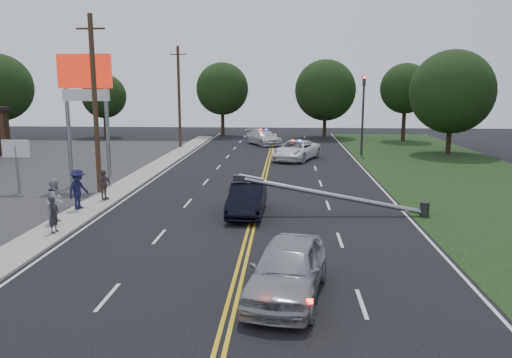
# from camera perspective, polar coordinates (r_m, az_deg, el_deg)

# --- Properties ---
(ground) EXTENTS (120.00, 120.00, 0.00)m
(ground) POSITION_cam_1_polar(r_m,az_deg,el_deg) (16.72, -1.93, -10.89)
(ground) COLOR black
(ground) RESTS_ON ground
(sidewalk) EXTENTS (1.80, 70.00, 0.12)m
(sidewalk) POSITION_cam_1_polar(r_m,az_deg,el_deg) (28.01, -17.29, -2.42)
(sidewalk) COLOR #A39D93
(sidewalk) RESTS_ON ground
(centerline_yellow) EXTENTS (0.36, 80.00, 0.00)m
(centerline_yellow) POSITION_cam_1_polar(r_m,az_deg,el_deg) (26.25, 0.14, -2.89)
(centerline_yellow) COLOR gold
(centerline_yellow) RESTS_ON ground
(pylon_sign) EXTENTS (3.20, 0.35, 8.00)m
(pylon_sign) POSITION_cam_1_polar(r_m,az_deg,el_deg) (31.84, -18.91, 9.78)
(pylon_sign) COLOR gray
(pylon_sign) RESTS_ON ground
(small_sign) EXTENTS (1.60, 0.14, 3.10)m
(small_sign) POSITION_cam_1_polar(r_m,az_deg,el_deg) (31.79, -25.73, 2.67)
(small_sign) COLOR gray
(small_sign) RESTS_ON ground
(traffic_signal) EXTENTS (0.28, 0.41, 7.05)m
(traffic_signal) POSITION_cam_1_polar(r_m,az_deg,el_deg) (46.03, 12.14, 7.93)
(traffic_signal) COLOR #2D2D30
(traffic_signal) RESTS_ON ground
(fallen_streetlight) EXTENTS (9.36, 0.44, 1.91)m
(fallen_streetlight) POSITION_cam_1_polar(r_m,az_deg,el_deg) (24.20, 9.81, -2.00)
(fallen_streetlight) COLOR #2D2D30
(fallen_streetlight) RESTS_ON ground
(utility_pole_mid) EXTENTS (1.60, 0.28, 10.00)m
(utility_pole_mid) POSITION_cam_1_polar(r_m,az_deg,el_deg) (29.52, -17.92, 8.05)
(utility_pole_mid) COLOR #382619
(utility_pole_mid) RESTS_ON ground
(utility_pole_far) EXTENTS (1.60, 0.28, 10.00)m
(utility_pole_far) POSITION_cam_1_polar(r_m,az_deg,el_deg) (50.64, -8.78, 9.25)
(utility_pole_far) COLOR #382619
(utility_pole_far) RESTS_ON ground
(tree_5) EXTENTS (5.29, 5.29, 7.61)m
(tree_5) POSITION_cam_1_polar(r_m,az_deg,el_deg) (63.54, -16.98, 9.04)
(tree_5) COLOR black
(tree_5) RESTS_ON ground
(tree_6) EXTENTS (6.43, 6.43, 9.04)m
(tree_6) POSITION_cam_1_polar(r_m,az_deg,el_deg) (62.60, -3.87, 10.24)
(tree_6) COLOR black
(tree_6) RESTS_ON ground
(tree_7) EXTENTS (7.30, 7.30, 9.31)m
(tree_7) POSITION_cam_1_polar(r_m,az_deg,el_deg) (61.26, 7.94, 10.01)
(tree_7) COLOR black
(tree_7) RESTS_ON ground
(tree_8) EXTENTS (5.62, 5.62, 8.70)m
(tree_8) POSITION_cam_1_polar(r_m,az_deg,el_deg) (59.10, 16.72, 9.87)
(tree_8) COLOR black
(tree_8) RESTS_ON ground
(tree_9) EXTENTS (7.47, 7.47, 9.37)m
(tree_9) POSITION_cam_1_polar(r_m,az_deg,el_deg) (48.71, 21.50, 9.25)
(tree_9) COLOR black
(tree_9) RESTS_ON ground
(crashed_sedan) EXTENTS (1.72, 4.63, 1.51)m
(crashed_sedan) POSITION_cam_1_polar(r_m,az_deg,el_deg) (24.08, -1.02, -2.30)
(crashed_sedan) COLOR black
(crashed_sedan) RESTS_ON ground
(waiting_sedan) EXTENTS (2.82, 5.22, 1.69)m
(waiting_sedan) POSITION_cam_1_polar(r_m,az_deg,el_deg) (14.89, 3.63, -10.18)
(waiting_sedan) COLOR #9EA1A5
(waiting_sedan) RESTS_ON ground
(emergency_a) EXTENTS (4.69, 6.45, 1.63)m
(emergency_a) POSITION_cam_1_polar(r_m,az_deg,el_deg) (42.24, 4.60, 3.30)
(emergency_a) COLOR white
(emergency_a) RESTS_ON ground
(emergency_b) EXTENTS (4.58, 5.88, 1.59)m
(emergency_b) POSITION_cam_1_polar(r_m,az_deg,el_deg) (52.95, 0.86, 4.77)
(emergency_b) COLOR silver
(emergency_b) RESTS_ON ground
(bystander_a) EXTENTS (0.43, 0.60, 1.54)m
(bystander_a) POSITION_cam_1_polar(r_m,az_deg,el_deg) (22.34, -22.12, -3.76)
(bystander_a) COLOR #26272E
(bystander_a) RESTS_ON sidewalk
(bystander_b) EXTENTS (0.82, 1.02, 2.00)m
(bystander_b) POSITION_cam_1_polar(r_m,az_deg,el_deg) (23.87, -21.88, -2.29)
(bystander_b) COLOR #A5A5AA
(bystander_b) RESTS_ON sidewalk
(bystander_c) EXTENTS (1.08, 1.45, 1.99)m
(bystander_c) POSITION_cam_1_polar(r_m,az_deg,el_deg) (26.12, -19.65, -1.10)
(bystander_c) COLOR #18193D
(bystander_c) RESTS_ON sidewalk
(bystander_d) EXTENTS (0.71, 1.03, 1.62)m
(bystander_d) POSITION_cam_1_polar(r_m,az_deg,el_deg) (27.85, -17.01, -0.64)
(bystander_d) COLOR #61504D
(bystander_d) RESTS_ON sidewalk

